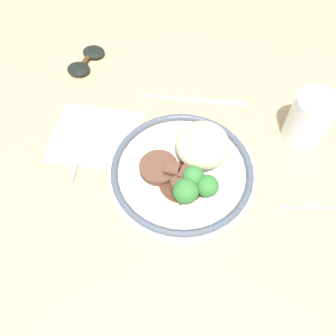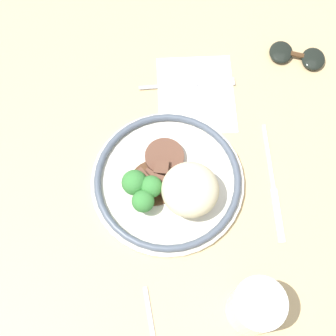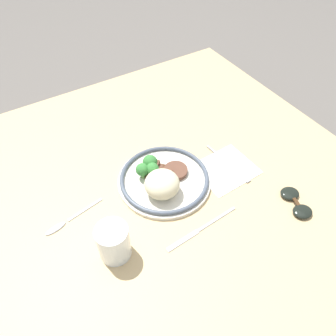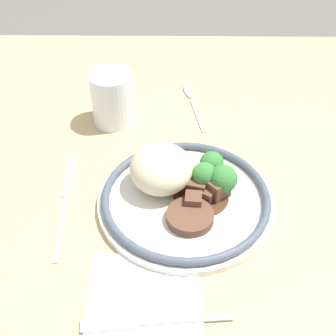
{
  "view_description": "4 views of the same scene",
  "coord_description": "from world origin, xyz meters",
  "px_view_note": "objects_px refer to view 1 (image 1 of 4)",
  "views": [
    {
      "loc": [
        0.04,
        -0.34,
        0.54
      ],
      "look_at": [
        -0.02,
        -0.04,
        0.06
      ],
      "focal_mm": 35.0,
      "sensor_mm": 36.0,
      "label": 1
    },
    {
      "loc": [
        0.29,
        -0.04,
        0.79
      ],
      "look_at": [
        -0.01,
        -0.04,
        0.06
      ],
      "focal_mm": 50.0,
      "sensor_mm": 36.0,
      "label": 2
    },
    {
      "loc": [
        0.31,
        0.48,
        0.75
      ],
      "look_at": [
        -0.0,
        -0.04,
        0.09
      ],
      "focal_mm": 35.0,
      "sensor_mm": 36.0,
      "label": 3
    },
    {
      "loc": [
        -0.48,
        -0.02,
        0.54
      ],
      "look_at": [
        0.03,
        -0.01,
        0.08
      ],
      "focal_mm": 50.0,
      "sensor_mm": 36.0,
      "label": 4
    }
  ],
  "objects_px": {
    "plate": "(187,166)",
    "sunglasses": "(86,60)",
    "juice_glass": "(308,121)",
    "fork": "(85,133)",
    "knife": "(198,100)"
  },
  "relations": [
    {
      "from": "plate",
      "to": "sunglasses",
      "type": "relative_size",
      "value": 2.24
    },
    {
      "from": "juice_glass",
      "to": "fork",
      "type": "xyz_separation_m",
      "value": [
        -0.41,
        -0.07,
        -0.04
      ]
    },
    {
      "from": "juice_glass",
      "to": "sunglasses",
      "type": "distance_m",
      "value": 0.49
    },
    {
      "from": "plate",
      "to": "sunglasses",
      "type": "bearing_deg",
      "value": 137.35
    },
    {
      "from": "plate",
      "to": "fork",
      "type": "bearing_deg",
      "value": 166.11
    },
    {
      "from": "fork",
      "to": "knife",
      "type": "height_order",
      "value": "fork"
    },
    {
      "from": "plate",
      "to": "knife",
      "type": "bearing_deg",
      "value": 90.78
    },
    {
      "from": "juice_glass",
      "to": "knife",
      "type": "height_order",
      "value": "juice_glass"
    },
    {
      "from": "plate",
      "to": "fork",
      "type": "relative_size",
      "value": 1.44
    },
    {
      "from": "juice_glass",
      "to": "sunglasses",
      "type": "bearing_deg",
      "value": 165.43
    },
    {
      "from": "plate",
      "to": "juice_glass",
      "type": "bearing_deg",
      "value": 31.2
    },
    {
      "from": "fork",
      "to": "knife",
      "type": "distance_m",
      "value": 0.24
    },
    {
      "from": "fork",
      "to": "sunglasses",
      "type": "height_order",
      "value": "sunglasses"
    },
    {
      "from": "plate",
      "to": "fork",
      "type": "distance_m",
      "value": 0.21
    },
    {
      "from": "knife",
      "to": "juice_glass",
      "type": "bearing_deg",
      "value": -18.2
    }
  ]
}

